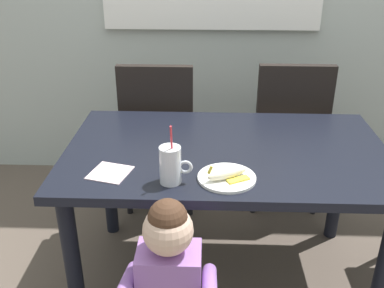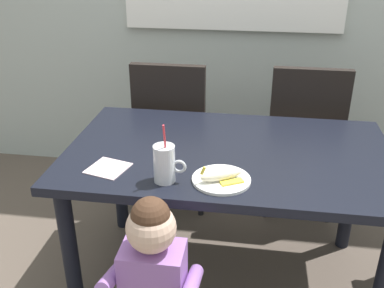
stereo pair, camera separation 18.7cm
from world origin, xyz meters
name	(u,v)px [view 1 (the left image)]	position (x,y,z in m)	size (l,w,h in m)	color
ground_plane	(222,274)	(0.00, 0.00, 0.00)	(24.00, 24.00, 0.00)	brown
dining_table	(226,167)	(0.00, 0.00, 0.63)	(1.45, 0.87, 0.73)	black
dining_chair_left	(159,128)	(-0.38, 0.64, 0.54)	(0.44, 0.44, 0.96)	black
dining_chair_right	(288,127)	(0.40, 0.68, 0.54)	(0.44, 0.44, 0.96)	black
toddler_standing	(169,277)	(-0.21, -0.61, 0.53)	(0.33, 0.24, 0.84)	#3F4760
milk_cup	(171,167)	(-0.23, -0.31, 0.80)	(0.13, 0.08, 0.25)	silver
snack_plate	(227,178)	(-0.01, -0.27, 0.74)	(0.23, 0.23, 0.01)	white
peeled_banana	(228,174)	(-0.01, -0.29, 0.76)	(0.18, 0.14, 0.07)	#F4EAC6
paper_napkin	(110,173)	(-0.48, -0.25, 0.73)	(0.15, 0.15, 0.00)	silver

